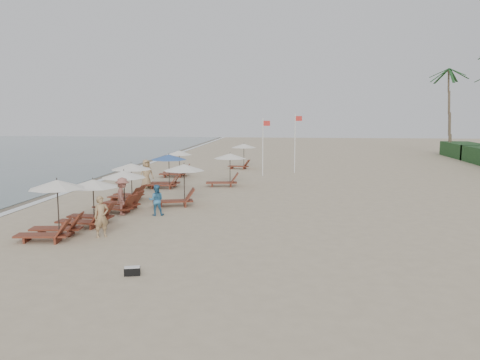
# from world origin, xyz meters

# --- Properties ---
(ground) EXTENTS (160.00, 160.00, 0.00)m
(ground) POSITION_xyz_m (0.00, 0.00, 0.00)
(ground) COLOR tan
(ground) RESTS_ON ground
(wet_sand_band) EXTENTS (3.20, 140.00, 0.01)m
(wet_sand_band) POSITION_xyz_m (-12.50, 10.00, 0.00)
(wet_sand_band) COLOR #6B5E4C
(wet_sand_band) RESTS_ON ground
(foam_line) EXTENTS (0.50, 140.00, 0.02)m
(foam_line) POSITION_xyz_m (-11.20, 10.00, 0.01)
(foam_line) COLOR white
(foam_line) RESTS_ON ground
(lounger_station_0) EXTENTS (2.64, 2.19, 2.36)m
(lounger_station_0) POSITION_xyz_m (-6.47, -2.66, 1.10)
(lounger_station_0) COLOR maroon
(lounger_station_0) RESTS_ON ground
(lounger_station_1) EXTENTS (2.64, 2.22, 2.06)m
(lounger_station_1) POSITION_xyz_m (-6.04, -0.20, 1.00)
(lounger_station_1) COLOR maroon
(lounger_station_1) RESTS_ON ground
(lounger_station_2) EXTENTS (2.71, 2.55, 2.06)m
(lounger_station_2) POSITION_xyz_m (-5.79, 3.10, 1.00)
(lounger_station_2) COLOR maroon
(lounger_station_2) RESTS_ON ground
(lounger_station_3) EXTENTS (2.50, 2.32, 2.10)m
(lounger_station_3) POSITION_xyz_m (-6.37, 6.29, 1.17)
(lounger_station_3) COLOR maroon
(lounger_station_3) RESTS_ON ground
(lounger_station_4) EXTENTS (2.68, 2.41, 2.22)m
(lounger_station_4) POSITION_xyz_m (-5.46, 11.14, 1.16)
(lounger_station_4) COLOR maroon
(lounger_station_4) RESTS_ON ground
(lounger_station_5) EXTENTS (2.58, 2.14, 2.06)m
(lounger_station_5) POSITION_xyz_m (-6.16, 16.96, 0.94)
(lounger_station_5) COLOR maroon
(lounger_station_5) RESTS_ON ground
(inland_station_0) EXTENTS (2.87, 2.26, 2.22)m
(inland_station_0) POSITION_xyz_m (-3.12, 4.82, 1.29)
(inland_station_0) COLOR maroon
(inland_station_0) RESTS_ON ground
(inland_station_1) EXTENTS (2.81, 2.24, 2.22)m
(inland_station_1) POSITION_xyz_m (-1.57, 12.24, 1.31)
(inland_station_1) COLOR maroon
(inland_station_1) RESTS_ON ground
(inland_station_2) EXTENTS (2.60, 2.24, 2.22)m
(inland_station_2) POSITION_xyz_m (-1.61, 22.99, 1.45)
(inland_station_2) COLOR maroon
(inland_station_2) RESTS_ON ground
(beachgoer_near) EXTENTS (0.72, 0.70, 1.67)m
(beachgoer_near) POSITION_xyz_m (-4.64, -2.21, 0.84)
(beachgoer_near) COLOR #A38258
(beachgoer_near) RESTS_ON ground
(beachgoer_mid_a) EXTENTS (0.83, 0.71, 1.50)m
(beachgoer_mid_a) POSITION_xyz_m (-3.62, 2.20, 0.75)
(beachgoer_mid_a) COLOR teal
(beachgoer_mid_a) RESTS_ON ground
(beachgoer_mid_b) EXTENTS (1.03, 1.34, 1.84)m
(beachgoer_mid_b) POSITION_xyz_m (-5.29, 2.16, 0.92)
(beachgoer_mid_b) COLOR #9A5C4E
(beachgoer_mid_b) RESTS_ON ground
(beachgoer_far_b) EXTENTS (1.10, 1.07, 1.91)m
(beachgoer_far_b) POSITION_xyz_m (-6.68, 10.77, 0.95)
(beachgoer_far_b) COLOR tan
(beachgoer_far_b) RESTS_ON ground
(duffel_bag) EXTENTS (0.53, 0.36, 0.27)m
(duffel_bag) POSITION_xyz_m (-1.90, -6.71, 0.14)
(duffel_bag) COLOR black
(duffel_bag) RESTS_ON ground
(flag_pole_near) EXTENTS (0.59, 0.08, 4.55)m
(flag_pole_near) POSITION_xyz_m (0.60, 18.00, 2.52)
(flag_pole_near) COLOR silver
(flag_pole_near) RESTS_ON ground
(flag_pole_far) EXTENTS (0.59, 0.08, 4.89)m
(flag_pole_far) POSITION_xyz_m (3.10, 20.48, 2.70)
(flag_pole_far) COLOR silver
(flag_pole_far) RESTS_ON ground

